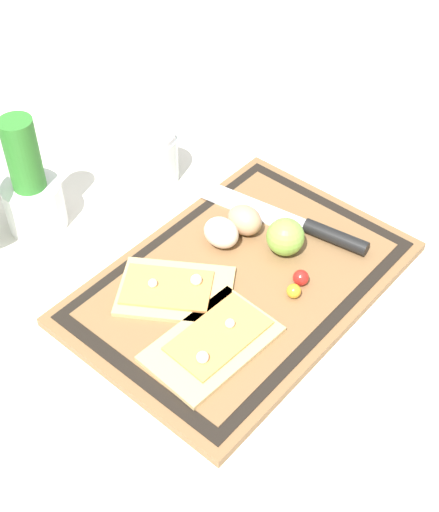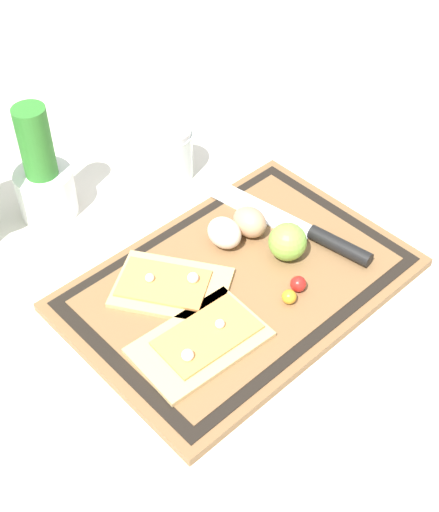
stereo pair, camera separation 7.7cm
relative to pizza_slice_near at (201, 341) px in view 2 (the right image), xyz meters
The scene contains 12 objects.
ground_plane 0.13m from the pizza_slice_near, 22.73° to the left, with size 6.00×6.00×0.00m, color silver.
cutting_board 0.13m from the pizza_slice_near, 22.73° to the left, with size 0.47×0.32×0.02m.
pizza_slice_near is the anchor object (origin of this frame).
pizza_slice_far 0.11m from the pizza_slice_near, 72.12° to the left, with size 0.18×0.19×0.02m.
knife 0.26m from the pizza_slice_near, ahead, with size 0.07×0.28×0.02m.
egg_brown 0.22m from the pizza_slice_near, 28.92° to the left, with size 0.04×0.06×0.04m, color tan.
egg_pink 0.19m from the pizza_slice_near, 37.58° to the left, with size 0.04×0.06×0.04m, color beige.
lime 0.20m from the pizza_slice_near, 10.07° to the left, with size 0.06×0.06×0.06m, color #7FB742.
cherry_tomato_red 0.16m from the pizza_slice_near, ahead, with size 0.02×0.02×0.02m, color red.
cherry_tomato_yellow 0.14m from the pizza_slice_near, 11.78° to the right, with size 0.02×0.02×0.02m, color gold.
herb_pot 0.37m from the pizza_slice_near, 88.37° to the left, with size 0.09×0.09×0.19m.
sauce_jar 0.38m from the pizza_slice_near, 55.84° to the left, with size 0.08×0.08×0.09m.
Camera 2 is at (-0.49, -0.48, 0.75)m, focal length 50.00 mm.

